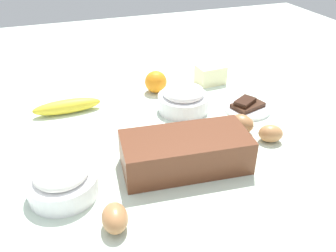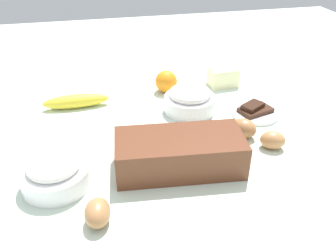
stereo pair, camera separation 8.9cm
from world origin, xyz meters
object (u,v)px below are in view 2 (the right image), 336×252
loaf_pan (181,152)px  egg_near_butter (244,128)px  banana (76,101)px  egg_beside_bowl (273,140)px  orange_fruit (166,81)px  egg_loose (98,213)px  butter_block (223,77)px  flour_bowl (55,173)px  sugar_bowl (190,100)px  chocolate_plate (255,112)px

loaf_pan → egg_near_butter: bearing=-149.5°
banana → egg_beside_bowl: (-0.46, 0.32, 0.00)m
banana → orange_fruit: 0.28m
loaf_pan → egg_loose: bearing=39.3°
butter_block → flour_bowl: bearing=37.6°
flour_bowl → egg_near_butter: 0.47m
orange_fruit → butter_block: size_ratio=0.77×
egg_near_butter → egg_beside_bowl: egg_near_butter is taller
egg_near_butter → egg_beside_bowl: bearing=127.7°
sugar_bowl → butter_block: 0.21m
loaf_pan → chocolate_plate: (-0.26, -0.19, -0.03)m
egg_near_butter → egg_loose: egg_near_butter is taller
orange_fruit → butter_block: bearing=-178.7°
loaf_pan → sugar_bowl: 0.27m
egg_near_butter → flour_bowl: bearing=11.1°
sugar_bowl → egg_loose: bearing=53.3°
loaf_pan → egg_beside_bowl: loaf_pan is taller
chocolate_plate → egg_near_butter: bearing=52.0°
banana → egg_loose: 0.47m
orange_fruit → chocolate_plate: 0.29m
butter_block → egg_beside_bowl: bearing=88.7°
butter_block → egg_near_butter: 0.31m
flour_bowl → orange_fruit: bearing=-129.5°
sugar_bowl → chocolate_plate: bearing=159.6°
banana → chocolate_plate: size_ratio=1.46×
flour_bowl → butter_block: (-0.51, -0.40, -0.00)m
banana → chocolate_plate: (-0.49, 0.16, -0.01)m
orange_fruit → flour_bowl: bearing=50.5°
sugar_bowl → butter_block: size_ratio=1.62×
banana → butter_block: size_ratio=2.11×
loaf_pan → flour_bowl: loaf_pan is taller
flour_bowl → chocolate_plate: 0.57m
sugar_bowl → orange_fruit: bearing=-74.6°
loaf_pan → flour_bowl: 0.27m
flour_bowl → orange_fruit: (-0.32, -0.39, 0.00)m
sugar_bowl → egg_near_butter: (-0.10, 0.16, -0.01)m
banana → chocolate_plate: banana is taller
egg_near_butter → banana: bearing=-31.7°
loaf_pan → banana: size_ratio=1.53×
loaf_pan → chocolate_plate: size_ratio=2.24×
orange_fruit → butter_block: (-0.19, -0.00, -0.00)m
orange_fruit → egg_beside_bowl: 0.41m
loaf_pan → egg_beside_bowl: bearing=-168.4°
egg_beside_bowl → flour_bowl: bearing=3.1°
butter_block → egg_beside_bowl: butter_block is taller
chocolate_plate → egg_loose: bearing=34.6°
loaf_pan → butter_block: 0.46m
flour_bowl → orange_fruit: 0.51m
loaf_pan → sugar_bowl: (-0.09, -0.25, -0.01)m
flour_bowl → egg_loose: size_ratio=2.14×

